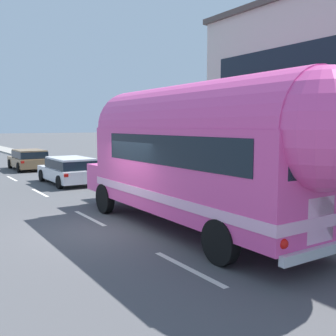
# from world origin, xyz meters

# --- Properties ---
(ground_plane) EXTENTS (300.00, 300.00, 0.00)m
(ground_plane) POSITION_xyz_m (0.00, 0.00, 0.00)
(ground_plane) COLOR #4C4C4F
(lane_markings) EXTENTS (3.93, 80.00, 0.01)m
(lane_markings) POSITION_xyz_m (2.68, 13.02, 0.00)
(lane_markings) COLOR silver
(lane_markings) RESTS_ON ground
(sidewalk_slab) EXTENTS (2.15, 90.00, 0.15)m
(sidewalk_slab) POSITION_xyz_m (4.87, 10.00, 0.07)
(sidewalk_slab) COLOR gray
(sidewalk_slab) RESTS_ON ground
(painted_bus) EXTENTS (2.65, 10.55, 4.12)m
(painted_bus) POSITION_xyz_m (1.89, -1.86, 2.31)
(painted_bus) COLOR #EA4C9E
(painted_bus) RESTS_ON ground
(car_lead) EXTENTS (2.02, 4.37, 1.37)m
(car_lead) POSITION_xyz_m (2.00, 9.24, 0.78)
(car_lead) COLOR white
(car_lead) RESTS_ON ground
(car_second) EXTENTS (2.05, 4.29, 1.37)m
(car_second) POSITION_xyz_m (1.94, 17.05, 0.78)
(car_second) COLOR olive
(car_second) RESTS_ON ground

